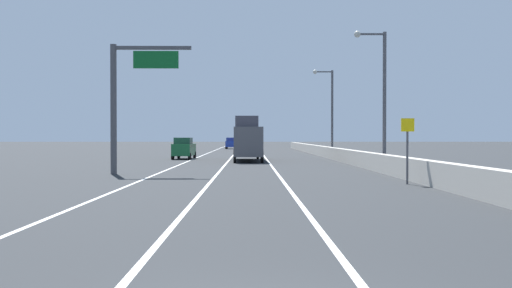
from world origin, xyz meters
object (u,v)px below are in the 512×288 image
Objects in this scene: lamp_post_right_third at (330,106)px; car_blue_2 at (231,143)px; speed_advisory_sign at (407,146)px; box_truck at (247,140)px; car_green_1 at (184,148)px; overhead_sign_gantry at (126,92)px; lamp_post_right_second at (380,89)px; car_red_0 at (246,144)px.

lamp_post_right_third reaches higher than car_blue_2.
box_truck is at bearing 106.44° from speed_advisory_sign.
speed_advisory_sign is 74.45m from car_blue_2.
car_green_1 is at bearing 114.98° from speed_advisory_sign.
overhead_sign_gantry is 66.71m from car_blue_2.
car_green_1 is at bearing 147.14° from box_truck.
speed_advisory_sign is at bearing -73.56° from box_truck.
box_truck reaches higher than car_green_1.
car_green_1 is 7.32m from box_truck.
overhead_sign_gantry is 0.82× the size of lamp_post_right_third.
lamp_post_right_second is at bearing -89.30° from lamp_post_right_third.
lamp_post_right_third reaches higher than speed_advisory_sign.
speed_advisory_sign is at bearing -82.80° from car_red_0.
box_truck is at bearing -86.45° from car_blue_2.
car_green_1 is at bearing 87.86° from overhead_sign_gantry.
box_truck reaches higher than car_blue_2.
lamp_post_right_second is at bearing -49.28° from car_green_1.
car_green_1 is at bearing 130.72° from lamp_post_right_second.
lamp_post_right_third is 2.07× the size of car_blue_2.
box_truck is (3.02, -48.70, 0.87)m from car_blue_2.
lamp_post_right_second is 21.74m from lamp_post_right_third.
lamp_post_right_second is (1.45, 11.61, 3.53)m from speed_advisory_sign.
lamp_post_right_second is 50.45m from car_red_0.
car_blue_2 is (3.09, 44.75, -0.04)m from car_green_1.
overhead_sign_gantry is at bearing -96.98° from car_red_0.
box_truck is at bearing 123.37° from lamp_post_right_second.
car_red_0 is at bearing -78.04° from car_blue_2.
speed_advisory_sign is at bearing -92.03° from lamp_post_right_third.
car_red_0 is at bearing 100.50° from lamp_post_right_second.
overhead_sign_gantry is 16.30m from speed_advisory_sign.
lamp_post_right_second and lamp_post_right_third have the same top height.
lamp_post_right_second is 2.05× the size of car_green_1.
car_red_0 is (-9.16, 49.42, -4.32)m from lamp_post_right_second.
lamp_post_right_second reaches higher than overhead_sign_gantry.
lamp_post_right_second is 16.42m from box_truck.
lamp_post_right_third reaches higher than overhead_sign_gantry.
speed_advisory_sign is 26.08m from box_truck.
lamp_post_right_second is 0.94× the size of box_truck.
box_truck reaches higher than speed_advisory_sign.
lamp_post_right_third is at bearing -73.99° from car_blue_2.
car_blue_2 is at bearing 98.03° from speed_advisory_sign.
car_red_0 is (-7.71, 61.03, -0.78)m from speed_advisory_sign.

